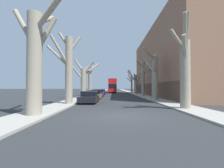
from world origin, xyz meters
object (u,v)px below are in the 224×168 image
Objects in this scene: street_tree_left_1 at (68,67)px; street_tree_right_2 at (143,78)px; street_tree_left_2 at (84,80)px; street_tree_right_1 at (154,75)px; street_tree_right_4 at (131,83)px; parked_car_1 at (95,95)px; double_decker_bus at (112,85)px; parked_car_3 at (102,92)px; parked_car_0 at (89,97)px; street_tree_right_0 at (185,68)px; street_tree_left_0 at (36,54)px; street_tree_left_3 at (90,82)px; street_tree_right_3 at (136,83)px; parked_car_2 at (99,93)px.

street_tree_left_1 reaches higher than street_tree_right_2.
street_tree_left_2 is 0.88× the size of street_tree_right_1.
street_tree_right_4 reaches higher than street_tree_right_1.
street_tree_left_2 is 1.47× the size of parked_car_1.
parked_car_3 is at bearing -100.87° from double_decker_bus.
parked_car_1 is (0.00, 5.90, 0.01)m from parked_car_0.
street_tree_left_1 reaches higher than parked_car_1.
street_tree_right_0 reaches higher than street_tree_left_2.
street_tree_left_0 is 1.13× the size of street_tree_right_0.
street_tree_left_3 is at bearing -122.97° from street_tree_right_4.
street_tree_left_3 is 1.54× the size of parked_car_0.
street_tree_right_3 reaches higher than parked_car_3.
street_tree_right_3 reaches higher than parked_car_2.
street_tree_right_2 is 0.60× the size of double_decker_bus.
double_decker_bus is (4.41, 32.53, -1.39)m from street_tree_left_1.
street_tree_left_3 is at bearing 144.95° from parked_car_2.
parked_car_1 reaches higher than parked_car_3.
parked_car_1 is (1.82, -0.28, -2.28)m from street_tree_left_2.
parked_car_3 is (-8.25, 23.04, -2.61)m from street_tree_right_0.
street_tree_left_2 is 10.44m from street_tree_right_1.
parked_car_2 is at bearing 81.61° from street_tree_left_1.
street_tree_left_0 reaches higher than parked_car_3.
street_tree_right_3 reaches higher than parked_car_1.
street_tree_right_4 is 1.79× the size of parked_car_0.
street_tree_left_2 is 6.49m from street_tree_left_3.
double_decker_bus is at bearing 82.28° from street_tree_left_1.
street_tree_left_0 reaches higher than double_decker_bus.
street_tree_left_1 is 1.07× the size of street_tree_right_1.
street_tree_left_3 is at bearing 98.56° from parked_car_0.
street_tree_left_1 is at bearing 89.21° from street_tree_left_0.
street_tree_right_2 is 8.39m from street_tree_right_3.
street_tree_right_3 is at bearing 67.87° from parked_car_0.
street_tree_right_0 is 0.99× the size of street_tree_right_4.
street_tree_left_0 reaches higher than street_tree_left_3.
parked_car_0 is (1.82, -6.19, -2.29)m from street_tree_left_2.
street_tree_left_2 is 24.22m from street_tree_right_4.
street_tree_right_1 is (10.11, 4.97, -0.46)m from street_tree_left_1.
street_tree_right_4 is (-0.30, 16.14, -0.64)m from street_tree_right_2.
street_tree_right_1 reaches higher than parked_car_3.
street_tree_left_2 reaches higher than double_decker_bus.
street_tree_left_3 is at bearing 90.74° from street_tree_left_2.
street_tree_left_3 is (0.10, 20.45, -0.96)m from street_tree_left_0.
street_tree_right_3 is at bearing 89.58° from street_tree_right_1.
parked_car_3 is (-2.49, -12.98, -1.78)m from double_decker_bus.
street_tree_right_1 is at bearing 47.32° from street_tree_left_0.
street_tree_right_0 is 1.59× the size of parked_car_2.
street_tree_right_2 reaches higher than parked_car_1.
parked_car_2 is at bearing -174.85° from street_tree_right_2.
double_decker_bus is (-6.00, 18.74, -1.20)m from street_tree_right_2.
street_tree_left_0 reaches higher than parked_car_1.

